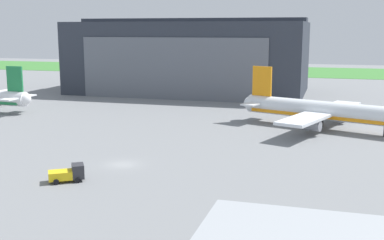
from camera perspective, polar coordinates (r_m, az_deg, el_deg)
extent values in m
plane|color=slate|center=(72.22, -8.13, -5.16)|extent=(440.00, 440.00, 0.00)
cube|color=#3E7E36|center=(232.87, 8.98, 5.67)|extent=(440.00, 56.00, 0.08)
cube|color=#2D333D|center=(153.49, -0.16, 7.32)|extent=(70.11, 37.37, 21.45)
cube|color=slate|center=(135.70, -2.40, 5.98)|extent=(53.28, 0.30, 17.16)
cube|color=#2D333D|center=(153.26, -0.17, 11.56)|extent=(70.11, 8.97, 1.20)
sphere|color=white|center=(118.84, -18.87, 2.31)|extent=(2.67, 2.67, 2.67)
cube|color=#1E7A42|center=(119.92, -19.97, 4.53)|extent=(4.20, 0.63, 5.81)
cube|color=white|center=(122.00, -18.85, 2.67)|extent=(3.15, 4.94, 0.28)
cube|color=white|center=(118.01, -20.39, 2.32)|extent=(3.15, 4.94, 0.28)
cylinder|color=silver|center=(99.18, 15.32, 1.07)|extent=(32.83, 14.76, 3.65)
sphere|color=silver|center=(106.11, 6.82, 1.97)|extent=(2.85, 2.85, 2.85)
cube|color=orange|center=(99.35, 15.29, 0.49)|extent=(30.32, 13.89, 0.64)
cube|color=orange|center=(104.22, 8.17, 4.52)|extent=(4.24, 1.85, 6.21)
cube|color=silver|center=(102.71, 7.06, 1.89)|extent=(4.57, 5.83, 0.28)
cube|color=silver|center=(107.52, 8.48, 2.24)|extent=(4.57, 5.83, 0.28)
cube|color=silver|center=(91.69, 13.03, 0.13)|extent=(10.12, 15.94, 0.56)
cube|color=silver|center=(107.39, 16.58, 1.46)|extent=(10.12, 15.94, 0.56)
cylinder|color=gray|center=(92.73, 13.74, -0.61)|extent=(3.94, 3.06, 2.01)
cylinder|color=gray|center=(106.22, 16.73, 0.64)|extent=(3.94, 3.06, 2.01)
cylinder|color=black|center=(98.37, 14.12, -0.59)|extent=(0.56, 0.56, 1.88)
cylinder|color=black|center=(101.88, 14.92, -0.25)|extent=(0.56, 0.56, 1.88)
cube|color=#2D2D33|center=(65.58, -13.16, -5.81)|extent=(2.40, 2.58, 1.81)
cube|color=yellow|center=(65.61, -15.10, -6.23)|extent=(3.65, 3.39, 1.08)
cylinder|color=black|center=(64.74, -13.19, -6.86)|extent=(0.74, 0.61, 0.72)
cylinder|color=black|center=(66.93, -13.32, -6.29)|extent=(0.74, 0.61, 0.72)
cylinder|color=black|center=(64.66, -15.58, -7.00)|extent=(0.74, 0.61, 0.72)
cylinder|color=black|center=(66.85, -15.63, -6.42)|extent=(0.74, 0.61, 0.72)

